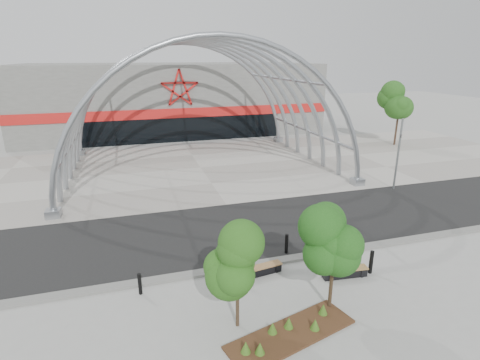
{
  "coord_description": "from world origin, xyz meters",
  "views": [
    {
      "loc": [
        -5.37,
        -14.0,
        8.84
      ],
      "look_at": [
        0.0,
        4.0,
        2.6
      ],
      "focal_mm": 28.0,
      "sensor_mm": 36.0,
      "label": 1
    }
  ],
  "objects_px": {
    "signal_pole": "(398,153)",
    "bollard_2": "(241,275)",
    "street_tree_1": "(335,239)",
    "bench_1": "(345,273)",
    "bench_0": "(261,270)",
    "street_tree_0": "(237,256)"
  },
  "relations": [
    {
      "from": "bench_1",
      "to": "signal_pole",
      "type": "bearing_deg",
      "value": 43.37
    },
    {
      "from": "signal_pole",
      "to": "bollard_2",
      "type": "height_order",
      "value": "signal_pole"
    },
    {
      "from": "signal_pole",
      "to": "street_tree_1",
      "type": "xyz_separation_m",
      "value": [
        -10.87,
        -10.36,
        0.23
      ]
    },
    {
      "from": "signal_pole",
      "to": "bench_1",
      "type": "height_order",
      "value": "signal_pole"
    },
    {
      "from": "street_tree_0",
      "to": "bollard_2",
      "type": "relative_size",
      "value": 4.4
    },
    {
      "from": "signal_pole",
      "to": "bollard_2",
      "type": "xyz_separation_m",
      "value": [
        -13.57,
        -8.0,
        -2.15
      ]
    },
    {
      "from": "street_tree_1",
      "to": "bench_1",
      "type": "xyz_separation_m",
      "value": [
        1.64,
        1.64,
        -2.61
      ]
    },
    {
      "from": "street_tree_1",
      "to": "bollard_2",
      "type": "xyz_separation_m",
      "value": [
        -2.7,
        2.36,
        -2.38
      ]
    },
    {
      "from": "bench_0",
      "to": "bollard_2",
      "type": "distance_m",
      "value": 1.15
    },
    {
      "from": "signal_pole",
      "to": "bench_0",
      "type": "xyz_separation_m",
      "value": [
        -12.55,
        -7.53,
        -2.38
      ]
    },
    {
      "from": "street_tree_1",
      "to": "bench_1",
      "type": "bearing_deg",
      "value": 44.87
    },
    {
      "from": "street_tree_0",
      "to": "bench_1",
      "type": "distance_m",
      "value": 5.94
    },
    {
      "from": "bench_0",
      "to": "bench_1",
      "type": "height_order",
      "value": "bench_1"
    },
    {
      "from": "signal_pole",
      "to": "street_tree_0",
      "type": "bearing_deg",
      "value": -144.39
    },
    {
      "from": "bollard_2",
      "to": "bench_1",
      "type": "bearing_deg",
      "value": -9.42
    },
    {
      "from": "street_tree_0",
      "to": "bollard_2",
      "type": "distance_m",
      "value": 3.33
    },
    {
      "from": "street_tree_1",
      "to": "signal_pole",
      "type": "bearing_deg",
      "value": 43.6
    },
    {
      "from": "bench_1",
      "to": "bollard_2",
      "type": "distance_m",
      "value": 4.41
    },
    {
      "from": "signal_pole",
      "to": "street_tree_0",
      "type": "height_order",
      "value": "signal_pole"
    },
    {
      "from": "signal_pole",
      "to": "bench_0",
      "type": "height_order",
      "value": "signal_pole"
    },
    {
      "from": "bench_0",
      "to": "bench_1",
      "type": "bearing_deg",
      "value": -19.68
    },
    {
      "from": "street_tree_0",
      "to": "street_tree_1",
      "type": "xyz_separation_m",
      "value": [
        3.51,
        -0.05,
        0.11
      ]
    }
  ]
}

